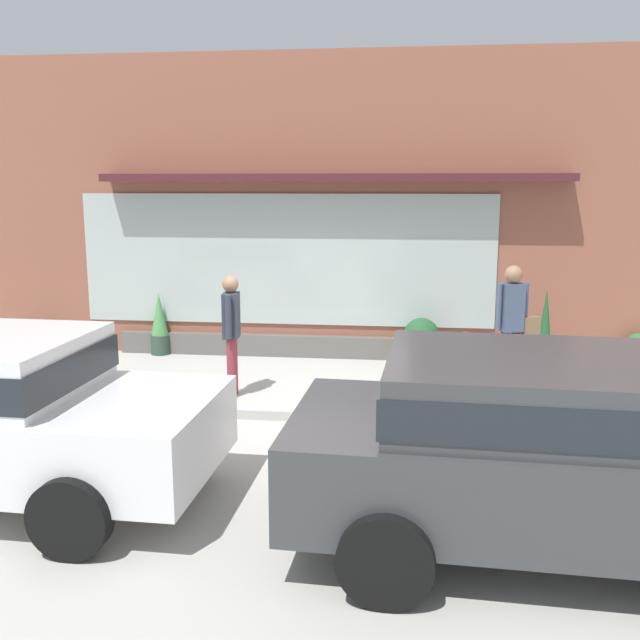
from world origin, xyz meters
The scene contains 12 objects.
ground_plane centered at (0.00, 0.00, 0.00)m, with size 60.00×60.00×0.00m, color #B2AFA8.
curb_strip centered at (0.00, -0.20, 0.06)m, with size 14.00×0.24×0.12m, color #B2B2AD.
storefront centered at (-0.01, 3.19, 2.39)m, with size 14.00×0.81×4.88m.
fire_hydrant centered at (1.97, 0.65, 0.49)m, with size 0.44×0.41×0.96m.
pedestrian_with_handbag centered at (2.64, 1.23, 1.03)m, with size 0.62×0.30×1.76m.
pedestrian_passerby centered at (-1.11, 0.66, 0.96)m, with size 0.22×0.49×1.64m.
parked_car_dark_gray centered at (2.38, -3.15, 0.90)m, with size 4.35×2.23×1.56m.
potted_plant_near_hydrant centered at (3.30, 2.45, 0.62)m, with size 0.25×0.25×1.29m.
potted_plant_doorstep centered at (1.45, 2.53, 0.40)m, with size 0.57×0.57×0.78m.
potted_plant_window_left centered at (-4.95, 2.58, 0.30)m, with size 0.34×0.34×0.56m.
potted_plant_trailing_edge centered at (-2.90, 2.87, 0.49)m, with size 0.32×0.32×1.04m.
potted_plant_window_right centered at (4.79, 2.82, 0.30)m, with size 0.39×0.39×0.56m.
Camera 1 is at (1.17, -8.49, 2.84)m, focal length 40.12 mm.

